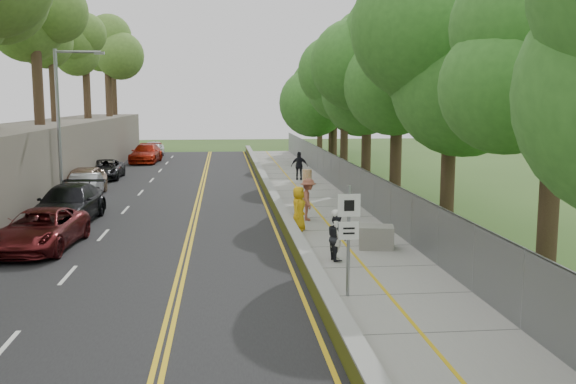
# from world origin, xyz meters

# --- Properties ---
(ground) EXTENTS (140.00, 140.00, 0.00)m
(ground) POSITION_xyz_m (0.00, 0.00, 0.00)
(ground) COLOR #33511E
(ground) RESTS_ON ground
(road) EXTENTS (11.20, 66.00, 0.04)m
(road) POSITION_xyz_m (-5.40, 15.00, 0.02)
(road) COLOR black
(road) RESTS_ON ground
(sidewalk) EXTENTS (4.20, 66.00, 0.05)m
(sidewalk) POSITION_xyz_m (2.55, 15.00, 0.03)
(sidewalk) COLOR gray
(sidewalk) RESTS_ON ground
(jersey_barrier) EXTENTS (0.42, 66.00, 0.60)m
(jersey_barrier) POSITION_xyz_m (0.25, 15.00, 0.30)
(jersey_barrier) COLOR #B1C519
(jersey_barrier) RESTS_ON ground
(rock_embankment) EXTENTS (5.00, 66.00, 4.00)m
(rock_embankment) POSITION_xyz_m (-13.50, 15.00, 2.00)
(rock_embankment) COLOR #595147
(rock_embankment) RESTS_ON ground
(chainlink_fence) EXTENTS (0.04, 66.00, 2.00)m
(chainlink_fence) POSITION_xyz_m (4.65, 15.00, 1.00)
(chainlink_fence) COLOR slate
(chainlink_fence) RESTS_ON ground
(trees_embankment) EXTENTS (6.40, 66.00, 13.00)m
(trees_embankment) POSITION_xyz_m (-13.00, 15.00, 10.50)
(trees_embankment) COLOR #598530
(trees_embankment) RESTS_ON rock_embankment
(trees_fenceside) EXTENTS (7.00, 66.00, 14.00)m
(trees_fenceside) POSITION_xyz_m (7.00, 15.00, 7.00)
(trees_fenceside) COLOR #3E822C
(trees_fenceside) RESTS_ON ground
(streetlight) EXTENTS (2.52, 0.22, 8.00)m
(streetlight) POSITION_xyz_m (-10.46, 14.00, 4.64)
(streetlight) COLOR gray
(streetlight) RESTS_ON ground
(signpost) EXTENTS (0.62, 0.09, 3.10)m
(signpost) POSITION_xyz_m (1.05, -3.02, 1.96)
(signpost) COLOR gray
(signpost) RESTS_ON sidewalk
(construction_barrel) EXTENTS (0.59, 0.59, 0.97)m
(construction_barrel) POSITION_xyz_m (3.00, 20.51, 0.54)
(construction_barrel) COLOR #DC6902
(construction_barrel) RESTS_ON sidewalk
(concrete_block) EXTENTS (1.41, 1.16, 0.83)m
(concrete_block) POSITION_xyz_m (3.20, 2.59, 0.47)
(concrete_block) COLOR slate
(concrete_block) RESTS_ON sidewalk
(car_2) EXTENTS (2.79, 5.37, 1.44)m
(car_2) POSITION_xyz_m (-9.00, 3.71, 0.76)
(car_2) COLOR #591517
(car_2) RESTS_ON road
(car_3) EXTENTS (2.64, 5.86, 1.67)m
(car_3) POSITION_xyz_m (-9.16, 8.81, 0.87)
(car_3) COLOR black
(car_3) RESTS_ON road
(car_4) EXTENTS (2.09, 4.96, 1.68)m
(car_4) POSITION_xyz_m (-10.25, 17.20, 0.88)
(car_4) COLOR #997C65
(car_4) RESTS_ON road
(car_5) EXTENTS (1.75, 4.37, 1.41)m
(car_5) POSITION_xyz_m (-9.87, 15.57, 0.75)
(car_5) COLOR #9A9B9F
(car_5) RESTS_ON road
(car_6) EXTENTS (2.26, 4.80, 1.33)m
(car_6) POSITION_xyz_m (-10.46, 25.02, 0.70)
(car_6) COLOR black
(car_6) RESTS_ON road
(car_7) EXTENTS (2.61, 5.68, 1.61)m
(car_7) POSITION_xyz_m (-9.00, 36.46, 0.84)
(car_7) COLOR #9A1A0A
(car_7) RESTS_ON road
(car_8) EXTENTS (1.96, 4.60, 1.55)m
(car_8) POSITION_xyz_m (-9.00, 42.13, 0.81)
(car_8) COLOR silver
(car_8) RESTS_ON road
(painter_0) EXTENTS (0.88, 1.06, 1.84)m
(painter_0) POSITION_xyz_m (0.75, 6.13, 0.97)
(painter_0) COLOR gold
(painter_0) RESTS_ON sidewalk
(painter_1) EXTENTS (0.51, 0.69, 1.74)m
(painter_1) POSITION_xyz_m (1.45, 1.00, 0.92)
(painter_1) COLOR white
(painter_1) RESTS_ON sidewalk
(painter_2) EXTENTS (0.71, 0.85, 1.57)m
(painter_2) POSITION_xyz_m (1.45, 1.00, 0.84)
(painter_2) COLOR black
(painter_2) RESTS_ON sidewalk
(painter_3) EXTENTS (0.81, 1.29, 1.91)m
(painter_3) POSITION_xyz_m (1.45, 8.33, 1.00)
(painter_3) COLOR #9C543E
(painter_3) RESTS_ON sidewalk
(person_far) EXTENTS (1.18, 0.61, 1.92)m
(person_far) POSITION_xyz_m (2.80, 23.03, 1.01)
(person_far) COLOR black
(person_far) RESTS_ON sidewalk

